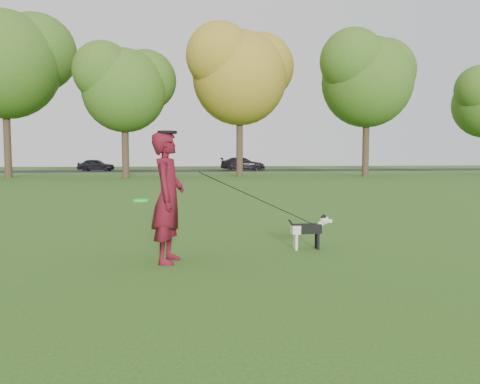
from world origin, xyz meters
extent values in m
plane|color=#285116|center=(0.00, 0.00, 0.00)|extent=(120.00, 120.00, 0.00)
cube|color=black|center=(0.00, 40.00, 0.01)|extent=(120.00, 7.00, 0.02)
imported|color=#530B17|center=(-1.12, -0.52, 0.92)|extent=(0.58, 0.76, 1.85)
cube|color=black|center=(1.08, 0.07, 0.33)|extent=(0.47, 0.15, 0.15)
cube|color=silver|center=(0.90, 0.07, 0.33)|extent=(0.13, 0.15, 0.14)
cylinder|color=silver|center=(0.90, 0.02, 0.13)|extent=(0.05, 0.05, 0.26)
cylinder|color=silver|center=(0.90, 0.12, 0.13)|extent=(0.05, 0.05, 0.26)
cylinder|color=black|center=(1.26, 0.02, 0.13)|extent=(0.05, 0.05, 0.26)
cylinder|color=black|center=(1.26, 0.12, 0.13)|extent=(0.05, 0.05, 0.26)
cylinder|color=silver|center=(1.30, 0.07, 0.37)|extent=(0.16, 0.09, 0.17)
sphere|color=silver|center=(1.38, 0.07, 0.47)|extent=(0.15, 0.15, 0.15)
sphere|color=black|center=(1.37, 0.07, 0.50)|extent=(0.11, 0.11, 0.11)
cube|color=silver|center=(1.46, 0.07, 0.45)|extent=(0.09, 0.06, 0.05)
sphere|color=black|center=(1.51, 0.07, 0.45)|extent=(0.03, 0.03, 0.03)
cone|color=black|center=(1.37, 0.03, 0.54)|extent=(0.05, 0.05, 0.06)
cone|color=black|center=(1.37, 0.11, 0.54)|extent=(0.05, 0.05, 0.06)
cylinder|color=black|center=(0.86, 0.07, 0.39)|extent=(0.16, 0.03, 0.21)
cylinder|color=black|center=(1.25, 0.07, 0.38)|extent=(0.10, 0.10, 0.02)
imported|color=black|center=(-8.10, 40.00, 0.61)|extent=(3.68, 2.05, 1.18)
imported|color=black|center=(6.37, 40.00, 0.69)|extent=(4.78, 2.42, 1.33)
cylinder|color=#1FF936|center=(-1.49, -0.57, 0.89)|extent=(0.23, 0.23, 0.02)
cylinder|color=black|center=(-1.12, -0.52, 1.84)|extent=(0.27, 0.27, 0.04)
cylinder|color=#38281C|center=(-12.00, 27.00, 2.73)|extent=(0.48, 0.48, 5.46)
sphere|color=#426B1E|center=(-12.00, 27.00, 8.37)|extent=(7.28, 7.28, 7.28)
cylinder|color=#38281C|center=(-4.00, 25.50, 2.10)|extent=(0.48, 0.48, 4.20)
sphere|color=#426B1E|center=(-4.00, 25.50, 6.44)|extent=(5.60, 5.60, 5.60)
cylinder|color=#38281C|center=(4.00, 26.50, 2.52)|extent=(0.48, 0.48, 5.04)
sphere|color=#A58426|center=(4.00, 26.50, 7.73)|extent=(6.72, 6.72, 6.72)
cylinder|color=#38281C|center=(13.00, 25.00, 2.42)|extent=(0.48, 0.48, 4.83)
sphere|color=#426B1E|center=(13.00, 25.00, 7.41)|extent=(6.44, 6.44, 6.44)
camera|label=1|loc=(-1.11, -7.15, 1.51)|focal=35.00mm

